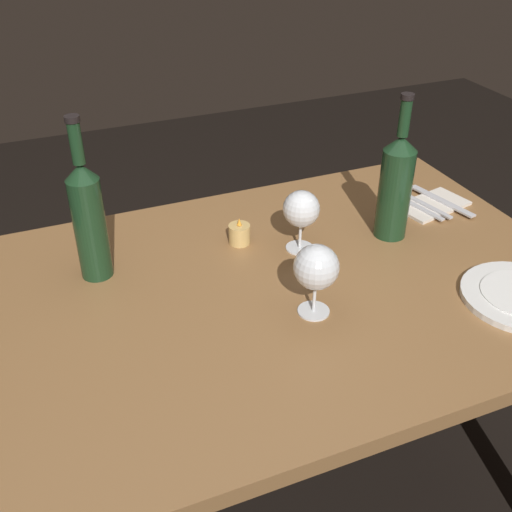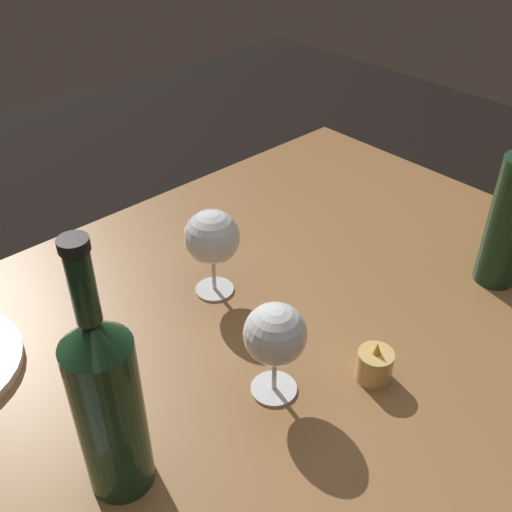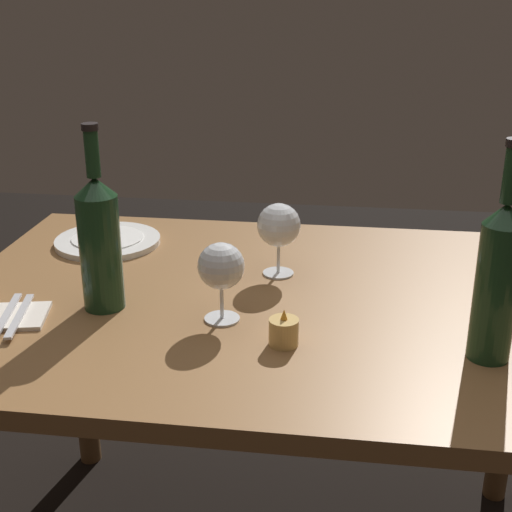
{
  "view_description": "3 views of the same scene",
  "coord_description": "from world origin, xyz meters",
  "px_view_note": "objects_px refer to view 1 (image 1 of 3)",
  "views": [
    {
      "loc": [
        -0.49,
        -1.0,
        1.53
      ],
      "look_at": [
        -0.07,
        0.02,
        0.81
      ],
      "focal_mm": 43.44,
      "sensor_mm": 36.0,
      "label": 1
    },
    {
      "loc": [
        0.49,
        0.53,
        1.39
      ],
      "look_at": [
        -0.01,
        -0.02,
        0.86
      ],
      "focal_mm": 42.2,
      "sensor_mm": 36.0,
      "label": 2
    },
    {
      "loc": [
        -0.14,
        1.26,
        1.33
      ],
      "look_at": [
        0.03,
        0.04,
        0.84
      ],
      "focal_mm": 49.32,
      "sensor_mm": 36.0,
      "label": 3
    }
  ],
  "objects_px": {
    "wine_bottle": "(89,218)",
    "fork_inner": "(425,204)",
    "wine_glass_left": "(301,210)",
    "folded_napkin": "(432,205)",
    "table_knife": "(442,201)",
    "votive_candle": "(239,234)",
    "fork_outer": "(417,206)",
    "wine_bottle_second": "(396,185)",
    "wine_glass_right": "(316,268)"
  },
  "relations": [
    {
      "from": "wine_bottle",
      "to": "fork_inner",
      "type": "relative_size",
      "value": 2.06
    },
    {
      "from": "wine_glass_left",
      "to": "fork_inner",
      "type": "relative_size",
      "value": 0.84
    },
    {
      "from": "folded_napkin",
      "to": "table_knife",
      "type": "xyz_separation_m",
      "value": [
        0.03,
        0.0,
        0.01
      ]
    },
    {
      "from": "votive_candle",
      "to": "fork_outer",
      "type": "bearing_deg",
      "value": -2.84
    },
    {
      "from": "wine_bottle_second",
      "to": "fork_outer",
      "type": "height_order",
      "value": "wine_bottle_second"
    },
    {
      "from": "wine_bottle_second",
      "to": "fork_outer",
      "type": "bearing_deg",
      "value": 30.53
    },
    {
      "from": "wine_glass_left",
      "to": "fork_outer",
      "type": "relative_size",
      "value": 0.84
    },
    {
      "from": "folded_napkin",
      "to": "votive_candle",
      "type": "bearing_deg",
      "value": 177.43
    },
    {
      "from": "fork_inner",
      "to": "wine_glass_left",
      "type": "bearing_deg",
      "value": -172.0
    },
    {
      "from": "wine_bottle",
      "to": "fork_outer",
      "type": "height_order",
      "value": "wine_bottle"
    },
    {
      "from": "wine_bottle_second",
      "to": "fork_outer",
      "type": "distance_m",
      "value": 0.2
    },
    {
      "from": "wine_bottle",
      "to": "folded_napkin",
      "type": "bearing_deg",
      "value": -1.38
    },
    {
      "from": "votive_candle",
      "to": "table_knife",
      "type": "xyz_separation_m",
      "value": [
        0.57,
        -0.02,
        -0.01
      ]
    },
    {
      "from": "wine_bottle_second",
      "to": "table_knife",
      "type": "relative_size",
      "value": 1.69
    },
    {
      "from": "votive_candle",
      "to": "wine_bottle",
      "type": "bearing_deg",
      "value": -179.48
    },
    {
      "from": "folded_napkin",
      "to": "table_knife",
      "type": "relative_size",
      "value": 1.0
    },
    {
      "from": "wine_glass_left",
      "to": "wine_glass_right",
      "type": "height_order",
      "value": "wine_glass_right"
    },
    {
      "from": "table_knife",
      "to": "wine_bottle",
      "type": "bearing_deg",
      "value": 178.67
    },
    {
      "from": "folded_napkin",
      "to": "wine_glass_left",
      "type": "bearing_deg",
      "value": -172.47
    },
    {
      "from": "wine_glass_left",
      "to": "fork_outer",
      "type": "xyz_separation_m",
      "value": [
        0.37,
        0.06,
        -0.09
      ]
    },
    {
      "from": "wine_bottle_second",
      "to": "folded_napkin",
      "type": "relative_size",
      "value": 1.69
    },
    {
      "from": "votive_candle",
      "to": "fork_outer",
      "type": "xyz_separation_m",
      "value": [
        0.49,
        -0.02,
        -0.01
      ]
    },
    {
      "from": "wine_glass_left",
      "to": "folded_napkin",
      "type": "relative_size",
      "value": 0.72
    },
    {
      "from": "table_knife",
      "to": "fork_outer",
      "type": "bearing_deg",
      "value": 180.0
    },
    {
      "from": "wine_bottle",
      "to": "folded_napkin",
      "type": "distance_m",
      "value": 0.89
    },
    {
      "from": "wine_glass_right",
      "to": "fork_outer",
      "type": "bearing_deg",
      "value": 32.39
    },
    {
      "from": "wine_glass_left",
      "to": "table_knife",
      "type": "height_order",
      "value": "wine_glass_left"
    },
    {
      "from": "wine_glass_left",
      "to": "wine_glass_right",
      "type": "relative_size",
      "value": 0.96
    },
    {
      "from": "wine_bottle",
      "to": "wine_glass_left",
      "type": "bearing_deg",
      "value": -9.38
    },
    {
      "from": "wine_glass_left",
      "to": "folded_napkin",
      "type": "bearing_deg",
      "value": 7.53
    },
    {
      "from": "fork_outer",
      "to": "votive_candle",
      "type": "bearing_deg",
      "value": 177.16
    },
    {
      "from": "wine_bottle_second",
      "to": "votive_candle",
      "type": "xyz_separation_m",
      "value": [
        -0.36,
        0.1,
        -0.11
      ]
    },
    {
      "from": "wine_glass_left",
      "to": "votive_candle",
      "type": "distance_m",
      "value": 0.17
    },
    {
      "from": "fork_inner",
      "to": "table_knife",
      "type": "height_order",
      "value": "same"
    },
    {
      "from": "wine_glass_right",
      "to": "folded_napkin",
      "type": "height_order",
      "value": "wine_glass_right"
    },
    {
      "from": "wine_bottle",
      "to": "table_knife",
      "type": "relative_size",
      "value": 1.76
    },
    {
      "from": "wine_bottle_second",
      "to": "folded_napkin",
      "type": "distance_m",
      "value": 0.24
    },
    {
      "from": "folded_napkin",
      "to": "fork_inner",
      "type": "bearing_deg",
      "value": 180.0
    },
    {
      "from": "wine_glass_left",
      "to": "table_knife",
      "type": "distance_m",
      "value": 0.46
    },
    {
      "from": "wine_glass_left",
      "to": "wine_bottle",
      "type": "height_order",
      "value": "wine_bottle"
    },
    {
      "from": "votive_candle",
      "to": "wine_bottle_second",
      "type": "bearing_deg",
      "value": -16.32
    },
    {
      "from": "wine_bottle_second",
      "to": "fork_inner",
      "type": "xyz_separation_m",
      "value": [
        0.16,
        0.08,
        -0.13
      ]
    },
    {
      "from": "fork_inner",
      "to": "wine_bottle",
      "type": "bearing_deg",
      "value": 178.58
    },
    {
      "from": "votive_candle",
      "to": "fork_outer",
      "type": "relative_size",
      "value": 0.37
    },
    {
      "from": "wine_bottle",
      "to": "fork_outer",
      "type": "bearing_deg",
      "value": -1.46
    },
    {
      "from": "wine_glass_left",
      "to": "wine_bottle",
      "type": "bearing_deg",
      "value": 170.62
    },
    {
      "from": "wine_glass_left",
      "to": "fork_inner",
      "type": "height_order",
      "value": "wine_glass_left"
    },
    {
      "from": "votive_candle",
      "to": "table_knife",
      "type": "bearing_deg",
      "value": -2.44
    },
    {
      "from": "wine_glass_left",
      "to": "folded_napkin",
      "type": "height_order",
      "value": "wine_glass_left"
    },
    {
      "from": "wine_glass_right",
      "to": "wine_bottle_second",
      "type": "bearing_deg",
      "value": 33.17
    }
  ]
}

